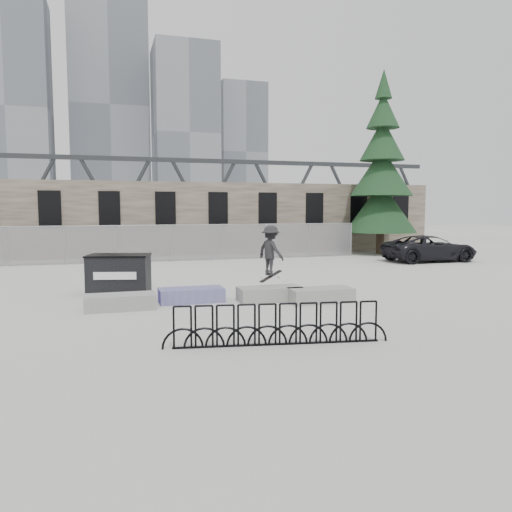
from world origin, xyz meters
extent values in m
plane|color=beige|center=(0.00, 0.00, 0.00)|extent=(120.00, 120.00, 0.00)
cube|color=brown|center=(0.00, 16.25, 2.25)|extent=(36.00, 2.50, 4.50)
cube|color=black|center=(-6.40, 14.98, 2.90)|extent=(1.20, 0.12, 2.00)
cube|color=black|center=(-3.20, 14.98, 2.90)|extent=(1.20, 0.12, 2.00)
cube|color=black|center=(0.00, 14.98, 2.90)|extent=(1.20, 0.12, 2.00)
cube|color=black|center=(3.20, 14.98, 2.90)|extent=(1.20, 0.12, 2.00)
cube|color=black|center=(6.40, 14.98, 2.90)|extent=(1.20, 0.12, 2.00)
cube|color=black|center=(9.60, 14.98, 2.90)|extent=(1.20, 0.12, 2.00)
cube|color=black|center=(12.80, 14.98, 2.90)|extent=(1.20, 0.12, 2.00)
cube|color=black|center=(16.00, 14.98, 2.90)|extent=(1.20, 0.12, 2.00)
cylinder|color=gray|center=(-8.25, 12.50, 1.00)|extent=(0.06, 0.06, 2.00)
cylinder|color=gray|center=(-5.50, 12.50, 1.00)|extent=(0.06, 0.06, 2.00)
cylinder|color=gray|center=(-2.75, 12.50, 1.00)|extent=(0.06, 0.06, 2.00)
cylinder|color=gray|center=(0.00, 12.50, 1.00)|extent=(0.06, 0.06, 2.00)
cylinder|color=gray|center=(2.75, 12.50, 1.00)|extent=(0.06, 0.06, 2.00)
cylinder|color=gray|center=(5.50, 12.50, 1.00)|extent=(0.06, 0.06, 2.00)
cylinder|color=gray|center=(8.25, 12.50, 1.00)|extent=(0.06, 0.06, 2.00)
cylinder|color=gray|center=(11.00, 12.50, 1.00)|extent=(0.06, 0.06, 2.00)
cube|color=#99999E|center=(0.00, 12.50, 1.00)|extent=(22.00, 0.02, 2.00)
cylinder|color=gray|center=(0.00, 12.50, 2.00)|extent=(22.00, 0.04, 0.04)
cube|color=gray|center=(-3.08, -0.27, 0.22)|extent=(2.00, 0.90, 0.44)
cube|color=#2D471E|center=(-3.08, -0.27, 0.38)|extent=(1.76, 0.66, 0.10)
cube|color=#362F8F|center=(-0.92, 0.27, 0.22)|extent=(2.00, 0.90, 0.44)
cube|color=#2D471E|center=(-0.92, 0.27, 0.38)|extent=(1.76, 0.66, 0.10)
cube|color=gray|center=(1.51, -0.24, 0.22)|extent=(2.00, 0.90, 0.44)
cube|color=#2D471E|center=(1.51, -0.24, 0.38)|extent=(1.76, 0.66, 0.10)
cube|color=gray|center=(2.96, -0.91, 0.22)|extent=(2.00, 0.90, 0.44)
cube|color=#2D471E|center=(2.96, -0.91, 0.38)|extent=(1.76, 0.66, 0.10)
cube|color=black|center=(-3.03, 2.51, 0.65)|extent=(2.24, 1.65, 1.30)
cube|color=black|center=(-3.03, 2.51, 1.32)|extent=(2.30, 1.71, 0.06)
cube|color=white|center=(-3.18, 1.91, 0.70)|extent=(1.37, 0.36, 0.25)
cube|color=black|center=(0.06, -5.17, 0.02)|extent=(4.46, 0.75, 0.04)
torus|color=black|center=(-1.94, -4.86, 0.45)|extent=(0.89, 0.19, 0.89)
torus|color=black|center=(-1.50, -4.92, 0.45)|extent=(0.89, 0.19, 0.89)
torus|color=black|center=(-1.05, -4.99, 0.45)|extent=(0.89, 0.19, 0.89)
torus|color=black|center=(-0.61, -5.06, 0.45)|extent=(0.89, 0.19, 0.89)
torus|color=black|center=(-0.16, -5.13, 0.45)|extent=(0.89, 0.19, 0.89)
torus|color=black|center=(0.28, -5.20, 0.45)|extent=(0.89, 0.19, 0.89)
torus|color=black|center=(0.73, -5.27, 0.45)|extent=(0.89, 0.19, 0.89)
torus|color=black|center=(1.17, -5.34, 0.45)|extent=(0.89, 0.19, 0.89)
torus|color=black|center=(1.62, -5.41, 0.45)|extent=(0.89, 0.19, 0.89)
torus|color=black|center=(2.06, -5.48, 0.45)|extent=(0.89, 0.19, 0.89)
cylinder|color=#38281E|center=(13.31, 13.03, 1.31)|extent=(0.50, 0.50, 2.61)
cone|color=black|center=(13.31, 13.03, 3.00)|extent=(4.48, 4.48, 3.20)
cone|color=black|center=(13.31, 13.03, 5.20)|extent=(3.89, 3.89, 3.00)
cone|color=black|center=(13.31, 13.03, 7.20)|extent=(2.78, 2.78, 2.60)
cone|color=black|center=(13.31, 13.03, 9.00)|extent=(2.05, 2.05, 2.20)
cone|color=black|center=(13.31, 13.03, 10.60)|extent=(1.06, 1.06, 1.80)
cube|color=slate|center=(-20.00, 90.00, 21.00)|extent=(14.00, 12.00, 42.00)
cube|color=slate|center=(-2.00, 100.00, 24.00)|extent=(16.00, 14.00, 48.00)
cube|color=slate|center=(12.00, 85.00, 17.00)|extent=(12.00, 12.00, 34.00)
cube|color=slate|center=(26.00, 95.00, 15.00)|extent=(10.00, 10.00, 30.00)
cube|color=#2D3033|center=(10.00, 55.00, 4.00)|extent=(70.00, 3.00, 1.20)
cube|color=#2D3033|center=(10.00, 55.00, 9.50)|extent=(70.00, 0.60, 0.60)
cube|color=gray|center=(40.00, 55.00, 2.00)|extent=(2.00, 3.00, 4.00)
imported|color=black|center=(13.61, 8.31, 0.72)|extent=(5.19, 2.43, 1.44)
imported|color=#232325|center=(1.68, 0.17, 1.56)|extent=(1.00, 1.20, 1.62)
cube|color=black|center=(1.68, 0.17, 0.72)|extent=(0.76, 0.30, 0.37)
cylinder|color=beige|center=(1.40, 0.10, 0.67)|extent=(0.06, 0.03, 0.06)
cylinder|color=beige|center=(1.40, 0.24, 0.67)|extent=(0.06, 0.03, 0.06)
cylinder|color=beige|center=(1.96, 0.10, 0.67)|extent=(0.06, 0.03, 0.06)
cylinder|color=beige|center=(1.96, 0.24, 0.67)|extent=(0.06, 0.03, 0.06)
camera|label=1|loc=(-3.41, -15.09, 2.95)|focal=35.00mm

